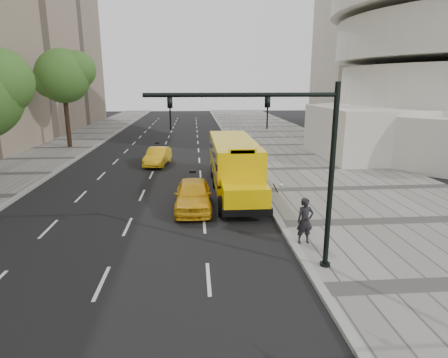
{
  "coord_description": "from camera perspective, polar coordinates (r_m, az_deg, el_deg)",
  "views": [
    {
      "loc": [
        2.12,
        -21.3,
        6.33
      ],
      "look_at": [
        3.5,
        -4.0,
        1.9
      ],
      "focal_mm": 30.0,
      "sensor_mm": 36.0,
      "label": 1
    }
  ],
  "objects": [
    {
      "name": "ground",
      "position": [
        22.32,
        -9.83,
        -2.37
      ],
      "size": [
        140.0,
        140.0,
        0.0
      ],
      "primitive_type": "plane",
      "color": "black",
      "rests_on": "ground"
    },
    {
      "name": "sidewalk_museum",
      "position": [
        24.29,
        19.62,
        -1.45
      ],
      "size": [
        12.0,
        140.0,
        0.15
      ],
      "primitive_type": "cube",
      "color": "gray",
      "rests_on": "ground"
    },
    {
      "name": "curb_museum",
      "position": [
        22.53,
        5.54,
        -1.86
      ],
      "size": [
        0.3,
        140.0,
        0.15
      ],
      "primitive_type": "cube",
      "color": "gray",
      "rests_on": "ground"
    },
    {
      "name": "curb_far",
      "position": [
        24.4,
        -28.9,
        -2.37
      ],
      "size": [
        0.3,
        140.0,
        0.15
      ],
      "primitive_type": "cube",
      "color": "gray",
      "rests_on": "ground"
    },
    {
      "name": "tree_c",
      "position": [
        40.72,
        -23.22,
        14.28
      ],
      "size": [
        5.83,
        5.18,
        9.64
      ],
      "color": "black",
      "rests_on": "ground"
    },
    {
      "name": "school_bus",
      "position": [
        22.91,
        1.5,
        2.83
      ],
      "size": [
        2.96,
        11.56,
        3.19
      ],
      "color": "#F0C101",
      "rests_on": "ground"
    },
    {
      "name": "taxi_near",
      "position": [
        19.33,
        -4.73,
        -2.42
      ],
      "size": [
        1.88,
        4.58,
        1.55
      ],
      "primitive_type": "imported",
      "rotation": [
        0.0,
        0.0,
        -0.01
      ],
      "color": "yellow",
      "rests_on": "ground"
    },
    {
      "name": "taxi_far",
      "position": [
        30.41,
        -10.07,
        3.41
      ],
      "size": [
        2.01,
        4.34,
        1.38
      ],
      "primitive_type": "imported",
      "rotation": [
        0.0,
        0.0,
        -0.14
      ],
      "color": "yellow",
      "rests_on": "ground"
    },
    {
      "name": "pedestrian",
      "position": [
        15.18,
        12.25,
        -6.24
      ],
      "size": [
        0.72,
        0.52,
        1.86
      ],
      "primitive_type": "imported",
      "rotation": [
        0.0,
        0.0,
        0.11
      ],
      "color": "black",
      "rests_on": "sidewalk_museum"
    },
    {
      "name": "traffic_signal",
      "position": [
        12.24,
        10.07,
        3.56
      ],
      "size": [
        6.18,
        0.36,
        6.4
      ],
      "color": "black",
      "rests_on": "ground"
    }
  ]
}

